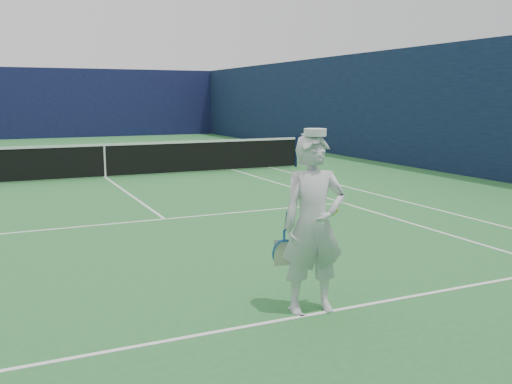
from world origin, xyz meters
The scene contains 5 objects.
ground centered at (0.00, 0.00, 0.00)m, with size 80.00×80.00×0.00m, color #2A7033.
court_markings centered at (0.00, 0.00, 0.00)m, with size 11.03×23.83×0.01m.
windscreen_fence centered at (0.00, 0.00, 2.00)m, with size 20.12×36.12×4.00m.
tennis_net centered at (0.00, 0.00, 0.55)m, with size 12.88×0.09×1.07m.
tennis_player centered at (0.18, -11.77, 0.99)m, with size 0.79×0.61×2.02m.
Camera 1 is at (-2.92, -17.01, 2.35)m, focal length 40.00 mm.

